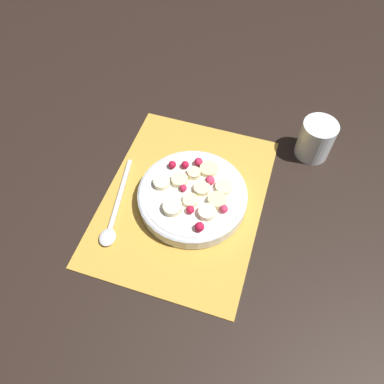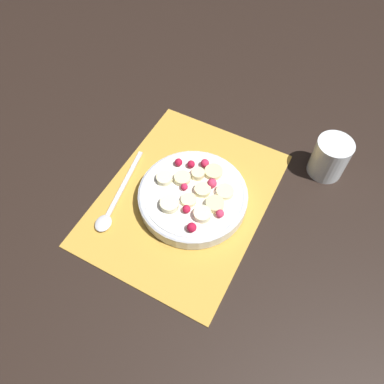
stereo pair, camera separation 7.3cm
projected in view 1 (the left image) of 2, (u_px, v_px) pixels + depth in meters
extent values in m
plane|color=black|center=(184.00, 200.00, 0.77)|extent=(3.00, 3.00, 0.00)
cube|color=gold|center=(184.00, 199.00, 0.77)|extent=(0.42, 0.32, 0.01)
cylinder|color=silver|center=(192.00, 199.00, 0.75)|extent=(0.22, 0.22, 0.03)
torus|color=silver|center=(192.00, 196.00, 0.74)|extent=(0.22, 0.22, 0.01)
cylinder|color=white|center=(192.00, 194.00, 0.74)|extent=(0.20, 0.20, 0.00)
cylinder|color=beige|center=(224.00, 187.00, 0.74)|extent=(0.04, 0.04, 0.01)
cylinder|color=beige|center=(202.00, 188.00, 0.74)|extent=(0.04, 0.04, 0.01)
cylinder|color=beige|center=(217.00, 201.00, 0.72)|extent=(0.04, 0.04, 0.01)
cylinder|color=beige|center=(180.00, 180.00, 0.75)|extent=(0.05, 0.05, 0.01)
cylinder|color=#F4EAB7|center=(173.00, 207.00, 0.71)|extent=(0.05, 0.05, 0.01)
cylinder|color=beige|center=(209.00, 169.00, 0.76)|extent=(0.05, 0.05, 0.01)
cylinder|color=beige|center=(190.00, 200.00, 0.72)|extent=(0.04, 0.04, 0.01)
cylinder|color=#F4EAB7|center=(161.00, 184.00, 0.74)|extent=(0.04, 0.04, 0.01)
cylinder|color=#F4EAB7|center=(207.00, 212.00, 0.70)|extent=(0.05, 0.05, 0.01)
cylinder|color=beige|center=(194.00, 173.00, 0.76)|extent=(0.04, 0.04, 0.01)
sphere|color=#B21433|center=(185.00, 165.00, 0.77)|extent=(0.02, 0.02, 0.02)
sphere|color=#D12347|center=(184.00, 189.00, 0.73)|extent=(0.01, 0.01, 0.01)
sphere|color=red|center=(190.00, 210.00, 0.71)|extent=(0.02, 0.02, 0.02)
sphere|color=#B21433|center=(172.00, 165.00, 0.77)|extent=(0.02, 0.02, 0.02)
sphere|color=#B21433|center=(199.00, 227.00, 0.69)|extent=(0.02, 0.02, 0.02)
sphere|color=#DB3356|center=(224.00, 209.00, 0.71)|extent=(0.02, 0.02, 0.02)
sphere|color=#D12347|center=(199.00, 162.00, 0.77)|extent=(0.02, 0.02, 0.02)
sphere|color=#DB3356|center=(210.00, 180.00, 0.74)|extent=(0.02, 0.02, 0.02)
cube|color=silver|center=(121.00, 193.00, 0.77)|extent=(0.17, 0.04, 0.00)
ellipsoid|color=silver|center=(108.00, 237.00, 0.71)|extent=(0.04, 0.04, 0.01)
cylinder|color=white|center=(316.00, 139.00, 0.80)|extent=(0.07, 0.07, 0.09)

